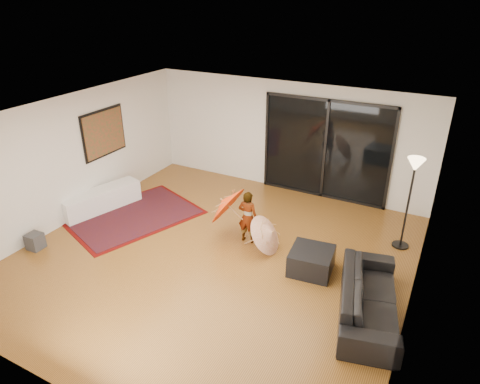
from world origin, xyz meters
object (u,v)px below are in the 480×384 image
Objects in this scene: sofa at (369,297)px; child at (248,217)px; ottoman at (311,261)px; media_console at (101,200)px.

sofa is 2.84m from child.
ottoman is (-1.16, 0.67, -0.11)m from sofa.
ottoman is at bearing 162.06° from child.
sofa is at bearing 10.30° from media_console.
ottoman is at bearing 47.24° from sofa.
child reaches higher than media_console.
media_console is 0.84× the size of sofa.
media_console is at bearing 2.04° from child.
child is at bearing 55.59° from sofa.
sofa is 2.94× the size of ottoman.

